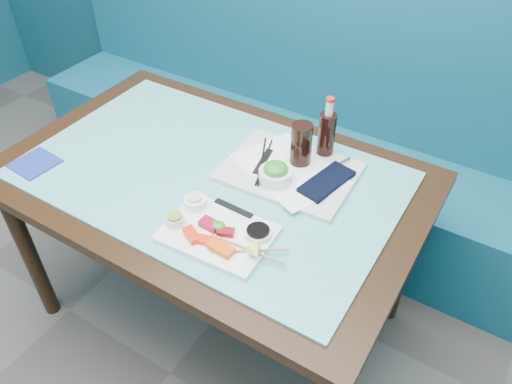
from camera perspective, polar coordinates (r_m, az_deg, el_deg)
The scene contains 34 objects.
booth_bench at distance 2.47m, azimuth 6.71°, elevation 5.55°, with size 3.00×0.56×1.17m.
dining_table at distance 1.72m, azimuth -5.16°, elevation -0.24°, with size 1.40×0.90×0.75m.
glass_top at distance 1.66m, azimuth -5.34°, elevation 2.03°, with size 1.22×0.76×0.01m, color #59B1B2.
sashimi_plate at distance 1.44m, azimuth -4.39°, elevation -4.76°, with size 0.31×0.22×0.02m, color white.
salmon_left at distance 1.42m, azimuth -7.36°, elevation -4.88°, with size 0.07×0.03×0.02m, color red.
salmon_mid at distance 1.40m, azimuth -5.61°, elevation -5.56°, with size 0.06×0.03×0.01m, color #FF210A.
salmon_right at distance 1.37m, azimuth -4.04°, elevation -6.45°, with size 0.08×0.04×0.02m, color #F14D09.
tuna_left at distance 1.44m, azimuth -5.29°, elevation -3.70°, with size 0.06×0.04×0.02m, color maroon.
tuna_right at distance 1.42m, azimuth -3.48°, elevation -4.58°, with size 0.05×0.03×0.02m, color maroon.
seaweed_garnish at distance 1.43m, azimuth -4.37°, elevation -3.89°, with size 0.04×0.04×0.02m, color #2B801D.
ramekin_wasabi at distance 1.46m, azimuth -9.23°, elevation -3.17°, with size 0.06×0.06×0.02m, color silver.
wasabi_fill at distance 1.45m, azimuth -9.30°, elevation -2.71°, with size 0.04×0.04×0.01m, color #6B9E33.
ramekin_ginger at distance 1.51m, azimuth -6.97°, elevation -1.16°, with size 0.07×0.07×0.03m, color white.
ginger_fill at distance 1.49m, azimuth -7.03°, elevation -0.62°, with size 0.05×0.05×0.01m, color beige.
soy_dish at distance 1.41m, azimuth 0.24°, elevation -4.70°, with size 0.08×0.08×0.02m, color silver.
soy_fill at distance 1.40m, azimuth 0.24°, elevation -4.39°, with size 0.07×0.07×0.01m, color black.
lemon_wedge at distance 1.34m, azimuth -0.09°, elevation -6.96°, with size 0.05×0.05×0.04m, color #FFFB78.
chopstick_sleeve at distance 1.50m, azimuth -2.57°, elevation -1.85°, with size 0.13×0.02×0.00m, color black.
wooden_chopstick_a at distance 1.38m, azimuth -1.01°, elevation -6.53°, with size 0.01×0.01×0.23m, color #A2794C.
wooden_chopstick_b at distance 1.37m, azimuth -0.65°, elevation -6.70°, with size 0.01×0.01×0.21m, color #987947.
serving_tray at distance 1.65m, azimuth 3.82°, elevation 2.35°, with size 0.42×0.32×0.02m, color silver.
paper_placemat at distance 1.64m, azimuth 3.83°, elevation 2.60°, with size 0.35×0.25×0.00m, color white.
seaweed_bowl at distance 1.58m, azimuth 2.24°, elevation 1.87°, with size 0.11×0.11×0.04m, color white.
seaweed_salad at distance 1.56m, azimuth 2.26°, elevation 2.69°, with size 0.08×0.08×0.04m, color #268F21.
cola_glass at distance 1.64m, azimuth 5.18°, elevation 5.47°, with size 0.07×0.07×0.15m, color black.
navy_pouch at distance 1.60m, azimuth 8.09°, elevation 1.19°, with size 0.09×0.20×0.02m, color black.
fork at distance 1.68m, azimuth 9.45°, elevation 3.16°, with size 0.01×0.01×0.10m, color white.
black_chopstick_a at distance 1.67m, azimuth 0.69°, elevation 3.59°, with size 0.01×0.01×0.26m, color black.
black_chopstick_b at distance 1.67m, azimuth 0.93°, elevation 3.50°, with size 0.01×0.01×0.25m, color black.
tray_sleeve at distance 1.67m, azimuth 0.81°, elevation 3.51°, with size 0.02×0.15×0.00m, color black.
cola_bottle_body at distance 1.69m, azimuth 8.05°, elevation 6.36°, with size 0.06×0.06×0.17m, color black.
cola_bottle_neck at distance 1.64m, azimuth 8.40°, elevation 9.48°, with size 0.03×0.03×0.05m, color white.
cola_bottle_cap at distance 1.62m, azimuth 8.51°, elevation 10.41°, with size 0.03×0.03×0.01m, color red.
blue_napkin at distance 1.85m, azimuth -23.95°, elevation 3.02°, with size 0.14×0.14×0.01m, color navy.
Camera 1 is at (0.81, 0.44, 1.79)m, focal length 35.00 mm.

